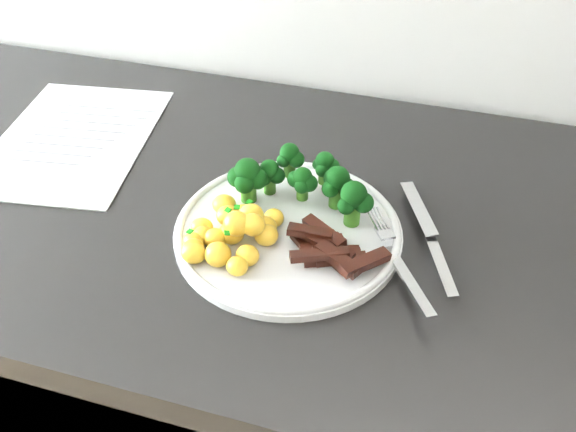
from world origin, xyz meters
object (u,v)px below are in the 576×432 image
(potatoes, at_px, (232,232))
(beef_strips, at_px, (331,250))
(plate, at_px, (288,230))
(fork, at_px, (400,263))
(counter, at_px, (236,397))
(knife, at_px, (434,249))
(broccoli, at_px, (299,179))
(recipe_paper, at_px, (74,139))

(potatoes, relative_size, beef_strips, 0.98)
(plate, bearing_deg, fork, -11.80)
(counter, distance_m, beef_strips, 0.51)
(plate, xyz_separation_m, potatoes, (-0.06, -0.04, 0.02))
(fork, xyz_separation_m, knife, (0.03, 0.04, -0.01))
(counter, height_order, fork, fork)
(potatoes, height_order, fork, potatoes)
(potatoes, bearing_deg, counter, 123.06)
(broccoli, height_order, beef_strips, broccoli)
(potatoes, bearing_deg, broccoli, 59.68)
(knife, bearing_deg, fork, -127.15)
(broccoli, bearing_deg, beef_strips, -54.62)
(counter, bearing_deg, plate, -21.84)
(plate, xyz_separation_m, knife, (0.17, 0.02, 0.00))
(plate, xyz_separation_m, fork, (0.14, -0.03, 0.01))
(fork, distance_m, knife, 0.06)
(recipe_paper, distance_m, broccoli, 0.37)
(plate, bearing_deg, potatoes, -144.63)
(potatoes, distance_m, beef_strips, 0.12)
(recipe_paper, height_order, beef_strips, beef_strips)
(counter, xyz_separation_m, knife, (0.28, -0.03, 0.47))
(counter, relative_size, broccoli, 13.28)
(beef_strips, height_order, fork, beef_strips)
(counter, bearing_deg, potatoes, -56.94)
(broccoli, relative_size, potatoes, 1.52)
(plate, height_order, knife, knife)
(plate, relative_size, beef_strips, 2.23)
(counter, height_order, knife, knife)
(counter, height_order, plate, plate)
(plate, height_order, broccoli, broccoli)
(beef_strips, relative_size, fork, 0.76)
(fork, bearing_deg, potatoes, -176.90)
(counter, bearing_deg, recipe_paper, 165.22)
(beef_strips, bearing_deg, fork, 3.02)
(counter, xyz_separation_m, fork, (0.25, -0.07, 0.48))
(plate, bearing_deg, beef_strips, -28.82)
(recipe_paper, relative_size, broccoli, 1.81)
(recipe_paper, height_order, knife, knife)
(broccoli, bearing_deg, fork, -30.49)
(potatoes, distance_m, fork, 0.19)
(counter, distance_m, potatoes, 0.49)
(counter, relative_size, beef_strips, 19.83)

